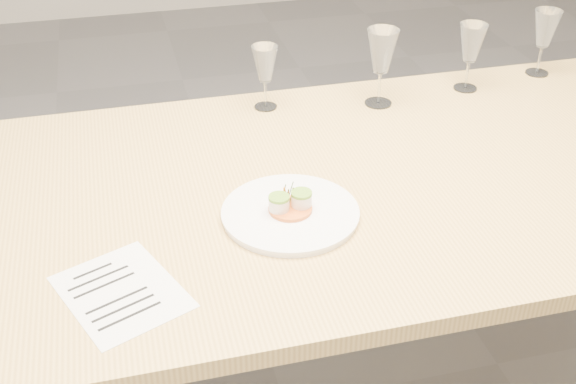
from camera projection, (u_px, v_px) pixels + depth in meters
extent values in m
cube|color=tan|center=(285.00, 192.00, 1.66)|extent=(2.40, 1.00, 0.04)
cylinder|color=tan|center=(574.00, 179.00, 2.42)|extent=(0.07, 0.07, 0.71)
cylinder|color=white|center=(290.00, 214.00, 1.54)|extent=(0.29, 0.29, 0.01)
cylinder|color=white|center=(290.00, 211.00, 1.54)|extent=(0.30, 0.30, 0.01)
cylinder|color=orange|center=(290.00, 209.00, 1.54)|extent=(0.09, 0.09, 0.01)
cylinder|color=beige|center=(279.00, 204.00, 1.52)|extent=(0.04, 0.04, 0.03)
cylinder|color=beige|center=(301.00, 200.00, 1.53)|extent=(0.04, 0.04, 0.03)
cylinder|color=olive|center=(279.00, 198.00, 1.51)|extent=(0.05, 0.05, 0.01)
cylinder|color=olive|center=(302.00, 193.00, 1.52)|extent=(0.05, 0.05, 0.01)
cylinder|color=tan|center=(322.00, 219.00, 1.51)|extent=(0.05, 0.05, 0.00)
cube|color=white|center=(121.00, 292.00, 1.34)|extent=(0.27, 0.30, 0.00)
cube|color=black|center=(93.00, 271.00, 1.39)|extent=(0.08, 0.04, 0.00)
cube|color=black|center=(99.00, 278.00, 1.37)|extent=(0.12, 0.05, 0.00)
cube|color=black|center=(104.00, 285.00, 1.35)|extent=(0.12, 0.05, 0.00)
cube|color=black|center=(117.00, 300.00, 1.32)|extent=(0.12, 0.05, 0.00)
cube|color=black|center=(123.00, 308.00, 1.30)|extent=(0.12, 0.05, 0.00)
cube|color=black|center=(130.00, 316.00, 1.28)|extent=(0.12, 0.05, 0.00)
cylinder|color=white|center=(266.00, 107.00, 1.99)|extent=(0.06, 0.06, 0.00)
cylinder|color=white|center=(265.00, 93.00, 1.97)|extent=(0.01, 0.01, 0.08)
cone|color=white|center=(265.00, 64.00, 1.92)|extent=(0.07, 0.07, 0.10)
cylinder|color=white|center=(378.00, 103.00, 2.01)|extent=(0.08, 0.08, 0.00)
cylinder|color=white|center=(379.00, 87.00, 1.98)|extent=(0.01, 0.01, 0.09)
cone|color=white|center=(382.00, 51.00, 1.92)|extent=(0.09, 0.09, 0.12)
cylinder|color=white|center=(465.00, 88.00, 2.09)|extent=(0.07, 0.07, 0.00)
cylinder|color=white|center=(467.00, 74.00, 2.07)|extent=(0.01, 0.01, 0.08)
cone|color=white|center=(472.00, 43.00, 2.01)|extent=(0.08, 0.08, 0.11)
cylinder|color=white|center=(537.00, 73.00, 2.18)|extent=(0.07, 0.07, 0.00)
cylinder|color=white|center=(539.00, 59.00, 2.16)|extent=(0.01, 0.01, 0.08)
cone|color=white|center=(546.00, 28.00, 2.10)|extent=(0.08, 0.08, 0.11)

